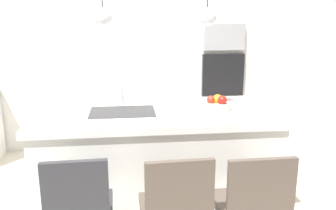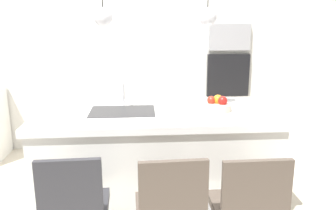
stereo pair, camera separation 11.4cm
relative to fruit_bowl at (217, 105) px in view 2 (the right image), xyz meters
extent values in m
plane|color=beige|center=(-0.53, 0.03, -0.97)|extent=(6.60, 6.60, 0.00)
cube|color=silver|center=(-0.53, 1.68, 0.33)|extent=(6.00, 0.10, 2.60)
cube|color=white|center=(-0.53, 0.03, -0.54)|extent=(2.02, 0.91, 0.86)
cube|color=white|center=(-0.53, 0.03, -0.08)|extent=(2.08, 0.97, 0.06)
cube|color=#2D2D30|center=(-0.83, 0.03, -0.05)|extent=(0.56, 0.40, 0.02)
cylinder|color=silver|center=(-0.83, 0.27, 0.06)|extent=(0.02, 0.02, 0.22)
cylinder|color=silver|center=(-0.83, 0.19, 0.16)|extent=(0.02, 0.16, 0.02)
cylinder|color=beige|center=(0.00, 0.00, -0.02)|extent=(0.25, 0.25, 0.06)
sphere|color=#B22D1E|center=(-0.05, 0.03, 0.04)|extent=(0.07, 0.07, 0.07)
sphere|color=red|center=(0.04, -0.02, 0.04)|extent=(0.08, 0.08, 0.08)
sphere|color=orange|center=(0.01, 0.03, 0.04)|extent=(0.09, 0.09, 0.09)
cube|color=#9E9EA3|center=(0.49, 1.61, 0.50)|extent=(0.54, 0.08, 0.34)
cube|color=black|center=(0.49, 1.61, 0.00)|extent=(0.56, 0.08, 0.56)
cube|color=#333338|center=(-1.11, -0.79, -0.50)|extent=(0.42, 0.48, 0.06)
cube|color=#333338|center=(-1.10, -1.00, -0.26)|extent=(0.39, 0.05, 0.42)
cube|color=brown|center=(-0.48, -0.79, -0.53)|extent=(0.47, 0.46, 0.06)
cube|color=brown|center=(-0.48, -0.99, -0.29)|extent=(0.43, 0.06, 0.41)
cube|color=brown|center=(0.05, -0.79, -0.53)|extent=(0.48, 0.42, 0.06)
cube|color=brown|center=(0.05, -0.97, -0.30)|extent=(0.45, 0.05, 0.39)
sphere|color=silver|center=(-0.96, 0.03, 0.75)|extent=(0.16, 0.16, 0.16)
sphere|color=silver|center=(-0.10, 0.03, 0.75)|extent=(0.16, 0.16, 0.16)
camera|label=1|loc=(-0.77, -2.92, 0.75)|focal=37.49mm
camera|label=2|loc=(-0.66, -2.93, 0.75)|focal=37.49mm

